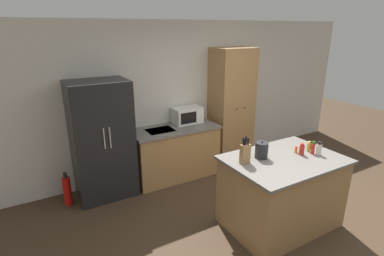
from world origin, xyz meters
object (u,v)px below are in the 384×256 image
at_px(refrigerator, 102,140).
at_px(spice_bottle_short_red, 309,145).
at_px(pantry_cabinet, 231,107).
at_px(spice_bottle_pale_salt, 296,150).
at_px(kettle, 262,150).
at_px(spice_bottle_orange_cap, 319,149).
at_px(spice_bottle_amber_oil, 313,148).
at_px(spice_bottle_tall_dark, 309,147).
at_px(knife_block, 245,153).
at_px(fire_extinguisher, 67,191).
at_px(microwave, 187,115).
at_px(spice_bottle_green_herb, 302,149).

xyz_separation_m(refrigerator, spice_bottle_short_red, (2.30, -1.83, 0.10)).
bearing_deg(pantry_cabinet, spice_bottle_pale_salt, -101.15).
xyz_separation_m(pantry_cabinet, kettle, (-0.87, -1.78, -0.03)).
relative_size(pantry_cabinet, spice_bottle_orange_cap, 12.42).
xyz_separation_m(spice_bottle_amber_oil, spice_bottle_orange_cap, (0.04, -0.06, 0.00)).
bearing_deg(spice_bottle_tall_dark, pantry_cabinet, 84.28).
height_order(spice_bottle_short_red, spice_bottle_pale_salt, spice_bottle_short_red).
height_order(spice_bottle_tall_dark, spice_bottle_pale_salt, spice_bottle_tall_dark).
relative_size(pantry_cabinet, knife_block, 6.23).
bearing_deg(kettle, pantry_cabinet, 63.87).
relative_size(refrigerator, fire_extinguisher, 3.47).
bearing_deg(spice_bottle_tall_dark, spice_bottle_orange_cap, -83.98).
distance_m(microwave, spice_bottle_short_red, 2.11).
xyz_separation_m(spice_bottle_tall_dark, fire_extinguisher, (-2.79, 1.85, -0.78)).
distance_m(spice_bottle_tall_dark, spice_bottle_pale_salt, 0.19).
xyz_separation_m(spice_bottle_amber_oil, fire_extinguisher, (-2.76, 1.93, -0.79)).
distance_m(pantry_cabinet, spice_bottle_green_herb, 2.00).
xyz_separation_m(pantry_cabinet, spice_bottle_orange_cap, (-0.18, -2.07, -0.05)).
bearing_deg(fire_extinguisher, spice_bottle_short_red, -32.00).
relative_size(knife_block, spice_bottle_pale_salt, 4.22).
height_order(pantry_cabinet, spice_bottle_green_herb, pantry_cabinet).
relative_size(spice_bottle_amber_oil, spice_bottle_pale_salt, 2.05).
height_order(refrigerator, spice_bottle_pale_salt, refrigerator).
bearing_deg(knife_block, microwave, 82.15).
bearing_deg(kettle, fire_extinguisher, 141.06).
relative_size(refrigerator, spice_bottle_tall_dark, 13.14).
xyz_separation_m(spice_bottle_amber_oil, spice_bottle_pale_salt, (-0.15, 0.13, -0.04)).
xyz_separation_m(pantry_cabinet, spice_bottle_tall_dark, (-0.19, -1.93, -0.07)).
bearing_deg(spice_bottle_amber_oil, spice_bottle_green_herb, 161.07).
relative_size(spice_bottle_short_red, spice_bottle_amber_oil, 0.57).
relative_size(refrigerator, microwave, 3.60).
height_order(pantry_cabinet, spice_bottle_amber_oil, pantry_cabinet).
height_order(spice_bottle_orange_cap, fire_extinguisher, spice_bottle_orange_cap).
distance_m(knife_block, spice_bottle_amber_oil, 0.96).
height_order(spice_bottle_pale_salt, kettle, kettle).
bearing_deg(spice_bottle_short_red, spice_bottle_amber_oil, -127.56).
bearing_deg(fire_extinguisher, kettle, -38.94).
bearing_deg(knife_block, spice_bottle_orange_cap, -15.69).
bearing_deg(spice_bottle_short_red, refrigerator, 141.50).
distance_m(refrigerator, knife_block, 2.16).
relative_size(microwave, spice_bottle_short_red, 5.19).
bearing_deg(microwave, spice_bottle_pale_salt, -75.25).
xyz_separation_m(microwave, spice_bottle_short_red, (0.78, -1.96, -0.04)).
height_order(spice_bottle_amber_oil, spice_bottle_pale_salt, spice_bottle_amber_oil).
xyz_separation_m(microwave, spice_bottle_green_herb, (0.53, -2.05, -0.01)).
height_order(knife_block, kettle, knife_block).
xyz_separation_m(spice_bottle_green_herb, spice_bottle_pale_salt, (-0.01, 0.08, -0.03)).
relative_size(microwave, kettle, 2.20).
bearing_deg(spice_bottle_amber_oil, spice_bottle_tall_dark, 74.22).
relative_size(spice_bottle_tall_dark, spice_bottle_amber_oil, 0.81).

